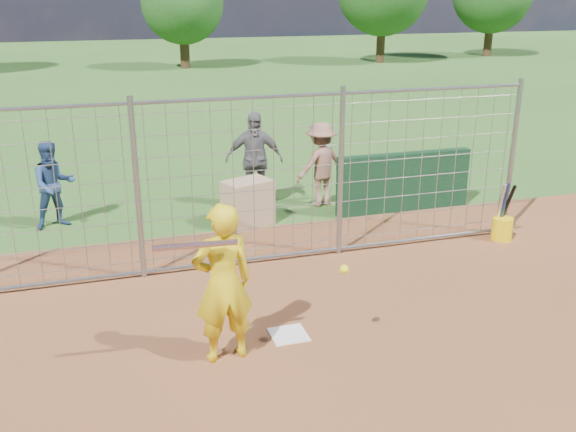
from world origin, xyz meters
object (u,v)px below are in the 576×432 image
object	(u,v)px
bucket_with_bats	(502,226)
equipment_bin	(248,203)
bystander_a	(54,185)
bystander_b	(254,160)
bystander_c	(321,164)
batter	(223,284)

from	to	relation	value
bucket_with_bats	equipment_bin	bearing A→B (deg)	153.00
bystander_a	bystander_b	xyz separation A→B (m)	(3.56, 0.07, 0.16)
bystander_b	equipment_bin	size ratio (longest dim) A/B	2.29
bystander_b	equipment_bin	bearing A→B (deg)	-99.01
bystander_c	bucket_with_bats	distance (m)	3.48
bystander_b	bystander_c	distance (m)	1.26
bystander_b	bucket_with_bats	distance (m)	4.56
batter	bucket_with_bats	bearing A→B (deg)	-161.98
batter	bystander_b	world-z (taller)	bystander_b
batter	bystander_b	distance (m)	5.35
batter	equipment_bin	world-z (taller)	batter
batter	bystander_c	size ratio (longest dim) A/B	1.14
batter	bystander_c	world-z (taller)	batter
bucket_with_bats	bystander_c	bearing A→B (deg)	130.72
bystander_c	equipment_bin	world-z (taller)	bystander_c
batter	bystander_a	distance (m)	5.38
equipment_bin	bucket_with_bats	world-z (taller)	bucket_with_bats
bystander_b	bystander_c	world-z (taller)	bystander_b
equipment_bin	bystander_c	bearing A→B (deg)	1.68
bystander_b	bucket_with_bats	xyz separation A→B (m)	(3.47, -2.88, -0.67)
bystander_a	bucket_with_bats	bearing A→B (deg)	-37.07
batter	bucket_with_bats	size ratio (longest dim) A/B	1.87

